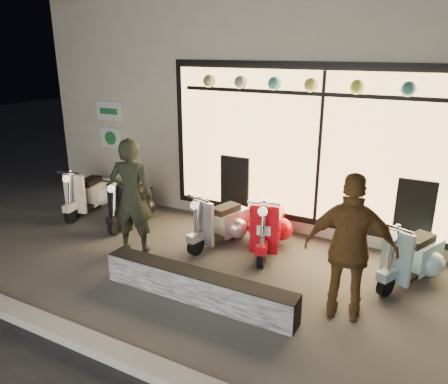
{
  "coord_description": "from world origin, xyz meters",
  "views": [
    {
      "loc": [
        2.69,
        -4.77,
        3.08
      ],
      "look_at": [
        -0.22,
        0.6,
        1.05
      ],
      "focal_mm": 35.0,
      "sensor_mm": 36.0,
      "label": 1
    }
  ],
  "objects_px": {
    "scooter_red": "(269,225)",
    "scooter_silver": "(224,222)",
    "woman": "(350,249)",
    "man": "(132,196)",
    "graffiti_barrier": "(197,286)"
  },
  "relations": [
    {
      "from": "scooter_red",
      "to": "scooter_silver",
      "type": "bearing_deg",
      "value": 177.83
    },
    {
      "from": "woman",
      "to": "man",
      "type": "bearing_deg",
      "value": -13.99
    },
    {
      "from": "graffiti_barrier",
      "to": "woman",
      "type": "relative_size",
      "value": 1.49
    },
    {
      "from": "man",
      "to": "woman",
      "type": "bearing_deg",
      "value": 157.18
    },
    {
      "from": "scooter_red",
      "to": "woman",
      "type": "relative_size",
      "value": 0.75
    },
    {
      "from": "scooter_silver",
      "to": "man",
      "type": "relative_size",
      "value": 0.69
    },
    {
      "from": "scooter_silver",
      "to": "scooter_red",
      "type": "bearing_deg",
      "value": 26.84
    },
    {
      "from": "man",
      "to": "scooter_silver",
      "type": "bearing_deg",
      "value": -158.52
    },
    {
      "from": "man",
      "to": "woman",
      "type": "relative_size",
      "value": 1.01
    },
    {
      "from": "scooter_silver",
      "to": "scooter_red",
      "type": "xyz_separation_m",
      "value": [
        0.73,
        0.16,
        0.03
      ]
    },
    {
      "from": "scooter_red",
      "to": "woman",
      "type": "xyz_separation_m",
      "value": [
        1.55,
        -1.32,
        0.51
      ]
    },
    {
      "from": "man",
      "to": "woman",
      "type": "height_order",
      "value": "man"
    },
    {
      "from": "scooter_silver",
      "to": "man",
      "type": "distance_m",
      "value": 1.55
    },
    {
      "from": "graffiti_barrier",
      "to": "scooter_silver",
      "type": "bearing_deg",
      "value": 107.51
    },
    {
      "from": "graffiti_barrier",
      "to": "man",
      "type": "xyz_separation_m",
      "value": [
        -1.64,
        0.77,
        0.71
      ]
    }
  ]
}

